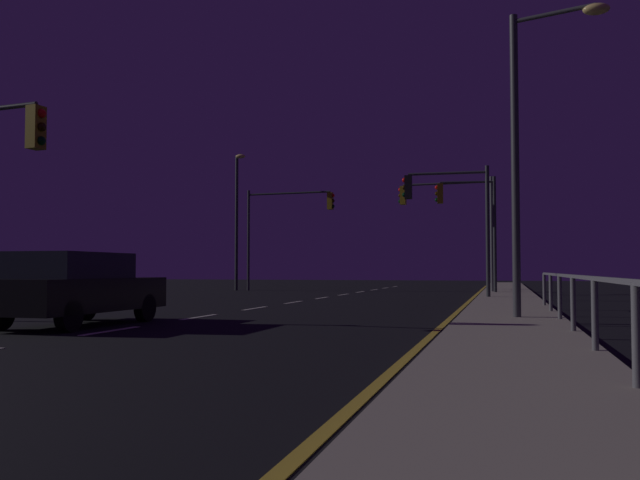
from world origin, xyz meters
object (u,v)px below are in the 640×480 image
(traffic_light_mid_left, at_px, (469,212))
(street_lamp_across_street, at_px, (530,131))
(traffic_light_near_left, at_px, (450,211))
(street_lamp_median, at_px, (237,210))
(car, at_px, (76,287))
(traffic_light_far_left, at_px, (284,218))
(traffic_light_mid_right, at_px, (450,205))

(traffic_light_mid_left, distance_m, street_lamp_across_street, 17.44)
(traffic_light_near_left, relative_size, street_lamp_median, 0.72)
(car, relative_size, traffic_light_far_left, 0.76)
(traffic_light_mid_right, bearing_deg, car, -114.72)
(traffic_light_mid_left, distance_m, street_lamp_median, 13.74)
(traffic_light_far_left, height_order, traffic_light_mid_right, traffic_light_far_left)
(traffic_light_near_left, bearing_deg, traffic_light_mid_right, -86.00)
(car, distance_m, traffic_light_far_left, 24.29)
(traffic_light_far_left, relative_size, street_lamp_median, 0.74)
(street_lamp_median, bearing_deg, car, -75.90)
(car, distance_m, traffic_light_near_left, 22.85)
(traffic_light_mid_left, relative_size, traffic_light_far_left, 0.95)
(street_lamp_across_street, distance_m, street_lamp_median, 25.84)
(traffic_light_mid_right, bearing_deg, street_lamp_median, 144.84)
(traffic_light_mid_right, height_order, street_lamp_median, street_lamp_median)
(traffic_light_far_left, height_order, street_lamp_across_street, street_lamp_across_street)
(street_lamp_median, bearing_deg, traffic_light_mid_right, -35.16)
(traffic_light_near_left, bearing_deg, traffic_light_mid_left, -52.53)
(traffic_light_mid_right, relative_size, street_lamp_median, 0.66)
(street_lamp_median, bearing_deg, traffic_light_near_left, -9.68)
(traffic_light_mid_left, xyz_separation_m, traffic_light_mid_right, (-0.51, -5.61, -0.18))
(street_lamp_across_street, relative_size, street_lamp_median, 0.88)
(traffic_light_far_left, distance_m, street_lamp_median, 2.90)
(car, height_order, street_lamp_median, street_lamp_median)
(traffic_light_mid_left, xyz_separation_m, traffic_light_far_left, (-10.44, 3.46, 0.18))
(street_lamp_median, bearing_deg, traffic_light_far_left, 1.34)
(traffic_light_mid_left, xyz_separation_m, traffic_light_near_left, (-0.99, 1.30, 0.20))
(car, xyz_separation_m, traffic_light_near_left, (6.33, 21.70, 3.33))
(traffic_light_far_left, bearing_deg, street_lamp_median, -178.66)
(traffic_light_near_left, distance_m, street_lamp_median, 12.49)
(traffic_light_mid_right, height_order, street_lamp_across_street, street_lamp_across_street)
(car, relative_size, traffic_light_near_left, 0.78)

